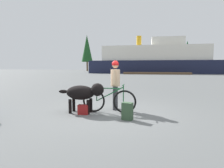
{
  "coord_description": "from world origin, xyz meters",
  "views": [
    {
      "loc": [
        1.12,
        -5.71,
        1.49
      ],
      "look_at": [
        -0.04,
        0.57,
        0.88
      ],
      "focal_mm": 29.49,
      "sensor_mm": 36.0,
      "label": 1
    }
  ],
  "objects": [
    {
      "name": "sailboat_moored",
      "position": [
        -1.17,
        38.81,
        0.52
      ],
      "size": [
        6.2,
        1.74,
        8.68
      ],
      "color": "navy",
      "rests_on": "ground_plane"
    },
    {
      "name": "person_cyclist",
      "position": [
        0.09,
        0.54,
        1.02
      ],
      "size": [
        0.32,
        0.53,
        1.69
      ],
      "color": "#333338",
      "rests_on": "ground_plane"
    },
    {
      "name": "backpack",
      "position": [
        0.63,
        -0.66,
        0.24
      ],
      "size": [
        0.33,
        0.28,
        0.49
      ],
      "primitive_type": "cube",
      "rotation": [
        0.0,
        0.0,
        -0.33
      ],
      "color": "#334C33",
      "rests_on": "ground_plane"
    },
    {
      "name": "ground_plane",
      "position": [
        0.0,
        0.0,
        0.0
      ],
      "size": [
        160.0,
        160.0,
        0.0
      ],
      "primitive_type": "plane",
      "color": "#595B5B"
    },
    {
      "name": "dog",
      "position": [
        -0.83,
        -0.13,
        0.65
      ],
      "size": [
        1.52,
        0.54,
        0.97
      ],
      "color": "black",
      "rests_on": "ground_plane"
    },
    {
      "name": "pine_tree_center",
      "position": [
        4.99,
        54.83,
        6.91
      ],
      "size": [
        4.31,
        4.31,
        10.66
      ],
      "color": "#4C331E",
      "rests_on": "ground_plane"
    },
    {
      "name": "bicycle",
      "position": [
        -0.05,
        0.03,
        0.4
      ],
      "size": [
        1.76,
        0.44,
        0.93
      ],
      "color": "black",
      "rests_on": "ground_plane"
    },
    {
      "name": "pine_tree_far_right",
      "position": [
        13.82,
        56.38,
        6.07
      ],
      "size": [
        3.24,
        3.24,
        9.63
      ],
      "color": "#4C331E",
      "rests_on": "ground_plane"
    },
    {
      "name": "handbag_pannier",
      "position": [
        -0.78,
        -0.33,
        0.15
      ],
      "size": [
        0.33,
        0.19,
        0.3
      ],
      "primitive_type": "cube",
      "rotation": [
        0.0,
        0.0,
        0.03
      ],
      "color": "maroon",
      "rests_on": "ground_plane"
    },
    {
      "name": "pine_tree_far_left",
      "position": [
        -18.04,
        52.9,
        7.4
      ],
      "size": [
        3.59,
        3.59,
        11.81
      ],
      "color": "#4C331E",
      "rests_on": "ground_plane"
    },
    {
      "name": "ferry_boat",
      "position": [
        2.96,
        37.1,
        2.91
      ],
      "size": [
        28.21,
        7.91,
        8.38
      ],
      "color": "#191E38",
      "rests_on": "ground_plane"
    },
    {
      "name": "dock_pier",
      "position": [
        3.1,
        30.91,
        0.2
      ],
      "size": [
        12.59,
        2.36,
        0.4
      ],
      "primitive_type": "cube",
      "color": "brown",
      "rests_on": "ground_plane"
    }
  ]
}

